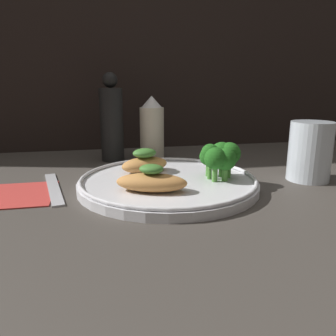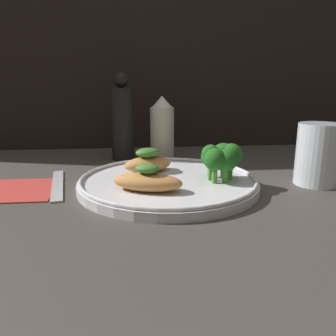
% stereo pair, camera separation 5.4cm
% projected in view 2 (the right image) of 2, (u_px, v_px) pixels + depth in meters
% --- Properties ---
extents(ground_plane, '(1.80, 1.80, 0.01)m').
position_uv_depth(ground_plane, '(168.00, 190.00, 0.55)').
color(ground_plane, '#3D3833').
extents(plate, '(0.30, 0.30, 0.02)m').
position_uv_depth(plate, '(168.00, 182.00, 0.55)').
color(plate, silver).
rests_on(plate, ground_plane).
extents(grilled_meat_front, '(0.12, 0.08, 0.04)m').
position_uv_depth(grilled_meat_front, '(147.00, 181.00, 0.49)').
color(grilled_meat_front, '#BC7F42').
rests_on(grilled_meat_front, plate).
extents(grilled_meat_middle, '(0.10, 0.07, 0.04)m').
position_uv_depth(grilled_meat_middle, '(148.00, 162.00, 0.59)').
color(grilled_meat_middle, '#BC7F42').
rests_on(grilled_meat_middle, plate).
extents(broccoli_bunch, '(0.07, 0.07, 0.06)m').
position_uv_depth(broccoli_bunch, '(221.00, 157.00, 0.54)').
color(broccoli_bunch, '#4C8E38').
rests_on(broccoli_bunch, plate).
extents(sauce_bottle, '(0.06, 0.06, 0.14)m').
position_uv_depth(sauce_bottle, '(162.00, 129.00, 0.76)').
color(sauce_bottle, beige).
rests_on(sauce_bottle, ground_plane).
extents(pepper_grinder, '(0.05, 0.05, 0.19)m').
position_uv_depth(pepper_grinder, '(122.00, 121.00, 0.74)').
color(pepper_grinder, black).
rests_on(pepper_grinder, ground_plane).
extents(drinking_glass, '(0.07, 0.07, 0.11)m').
position_uv_depth(drinking_glass, '(319.00, 154.00, 0.56)').
color(drinking_glass, silver).
rests_on(drinking_glass, ground_plane).
extents(fork, '(0.05, 0.18, 0.01)m').
position_uv_depth(fork, '(58.00, 184.00, 0.56)').
color(fork, '#B2B2B7').
rests_on(fork, ground_plane).
extents(napkin, '(0.13, 0.13, 0.00)m').
position_uv_depth(napkin, '(18.00, 189.00, 0.53)').
color(napkin, '#B2332D').
rests_on(napkin, ground_plane).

